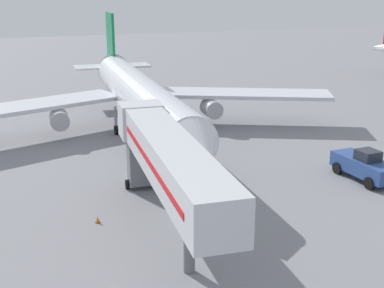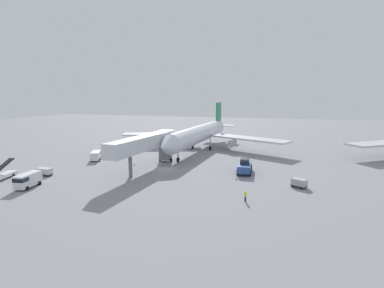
% 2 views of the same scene
% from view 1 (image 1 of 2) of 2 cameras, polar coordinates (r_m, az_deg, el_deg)
% --- Properties ---
extents(ground_plane, '(300.00, 300.00, 0.00)m').
position_cam_1_polar(ground_plane, '(40.11, 0.84, -7.51)').
color(ground_plane, gray).
extents(airplane_at_gate, '(48.57, 49.27, 12.81)m').
position_cam_1_polar(airplane_at_gate, '(60.13, -5.85, 5.36)').
color(airplane_at_gate, silver).
rests_on(airplane_at_gate, ground).
extents(jet_bridge, '(4.98, 22.75, 7.17)m').
position_cam_1_polar(jet_bridge, '(36.03, -3.05, -1.15)').
color(jet_bridge, silver).
rests_on(jet_bridge, ground).
extents(pushback_tug, '(3.01, 6.60, 2.80)m').
position_cam_1_polar(pushback_tug, '(48.75, 18.19, -2.25)').
color(pushback_tug, '#2D4C8E').
rests_on(pushback_tug, ground).
extents(safety_cone_alpha, '(0.34, 0.34, 0.52)m').
position_cam_1_polar(safety_cone_alpha, '(39.11, -10.18, -8.04)').
color(safety_cone_alpha, black).
rests_on(safety_cone_alpha, ground).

